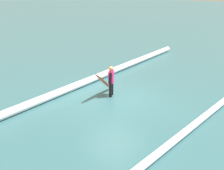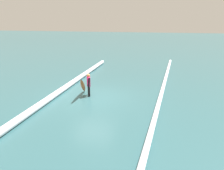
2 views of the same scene
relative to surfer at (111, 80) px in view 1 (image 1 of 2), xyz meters
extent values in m
plane|color=#2D575D|center=(0.18, 0.33, -0.79)|extent=(156.12, 156.12, 0.00)
cylinder|color=black|center=(0.13, 0.06, -0.47)|extent=(0.14, 0.14, 0.63)
cylinder|color=black|center=(-0.13, -0.06, -0.47)|extent=(0.14, 0.14, 0.63)
cube|color=#D82672|center=(0.00, 0.00, 0.13)|extent=(0.39, 0.32, 0.57)
sphere|color=#BE7947|center=(0.00, 0.00, 0.52)|extent=(0.22, 0.22, 0.22)
cylinder|color=black|center=(0.20, 0.09, 0.13)|extent=(0.09, 0.16, 0.57)
cylinder|color=black|center=(-0.20, -0.09, 0.13)|extent=(0.09, 0.17, 0.57)
ellipsoid|color=#E55926|center=(0.15, -0.32, -0.13)|extent=(1.91, 0.83, 1.35)
ellipsoid|color=red|center=(0.15, -0.32, -0.13)|extent=(1.50, 0.57, 1.09)
cylinder|color=white|center=(1.78, -1.88, -0.61)|extent=(23.43, 1.09, 0.35)
cylinder|color=white|center=(-1.74, 4.39, -0.66)|extent=(22.17, 1.45, 0.25)
camera|label=1|loc=(9.52, 7.47, 4.12)|focal=45.04mm
camera|label=2|loc=(11.10, 4.46, 3.65)|focal=32.48mm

